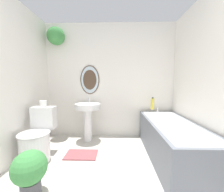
# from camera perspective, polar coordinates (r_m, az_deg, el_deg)

# --- Properties ---
(wall_back) EXTENTS (2.81, 0.35, 2.40)m
(wall_back) POSITION_cam_1_polar(r_m,az_deg,el_deg) (2.97, -3.04, 7.97)
(wall_back) COLOR silver
(wall_back) RESTS_ON ground_plane
(wall_right) EXTENTS (0.06, 2.74, 2.40)m
(wall_right) POSITION_cam_1_polar(r_m,az_deg,el_deg) (2.06, 39.23, 5.23)
(wall_right) COLOR silver
(wall_right) RESTS_ON ground_plane
(toilet) EXTENTS (0.44, 0.60, 0.77)m
(toilet) POSITION_cam_1_polar(r_m,az_deg,el_deg) (2.45, -28.63, -15.57)
(toilet) COLOR white
(toilet) RESTS_ON ground_plane
(pedestal_sink) EXTENTS (0.50, 0.50, 0.85)m
(pedestal_sink) POSITION_cam_1_polar(r_m,az_deg,el_deg) (2.78, -10.02, -7.03)
(pedestal_sink) COLOR white
(pedestal_sink) RESTS_ON ground_plane
(bathtub) EXTENTS (0.68, 1.68, 0.64)m
(bathtub) POSITION_cam_1_polar(r_m,az_deg,el_deg) (2.40, 23.54, -16.29)
(bathtub) COLOR slate
(bathtub) RESTS_ON ground_plane
(shampoo_bottle) EXTENTS (0.07, 0.07, 0.24)m
(shampoo_bottle) POSITION_cam_1_polar(r_m,az_deg,el_deg) (2.86, 16.45, -3.05)
(shampoo_bottle) COLOR gold
(shampoo_bottle) RESTS_ON bathtub
(potted_plant) EXTENTS (0.34, 0.34, 0.49)m
(potted_plant) POSITION_cam_1_polar(r_m,az_deg,el_deg) (1.78, -30.99, -24.98)
(potted_plant) COLOR #47474C
(potted_plant) RESTS_ON ground_plane
(bath_mat) EXTENTS (0.50, 0.32, 0.02)m
(bath_mat) POSITION_cam_1_polar(r_m,az_deg,el_deg) (2.46, -12.60, -22.67)
(bath_mat) COLOR #934C51
(bath_mat) RESTS_ON ground_plane
(toilet_paper_roll) EXTENTS (0.11, 0.11, 0.10)m
(toilet_paper_roll) POSITION_cam_1_polar(r_m,az_deg,el_deg) (2.52, -26.66, -2.87)
(toilet_paper_roll) COLOR white
(toilet_paper_roll) RESTS_ON toilet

